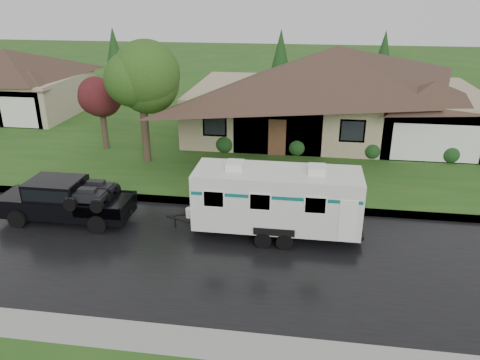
% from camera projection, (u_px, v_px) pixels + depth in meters
% --- Properties ---
extents(ground, '(140.00, 140.00, 0.00)m').
position_uv_depth(ground, '(291.00, 233.00, 18.57)').
color(ground, '#214E18').
rests_on(ground, ground).
extents(road, '(140.00, 8.00, 0.01)m').
position_uv_depth(road, '(288.00, 260.00, 16.74)').
color(road, black).
rests_on(road, ground).
extents(curb, '(140.00, 0.50, 0.15)m').
position_uv_depth(curb, '(293.00, 207.00, 20.60)').
color(curb, gray).
rests_on(curb, ground).
extents(lawn, '(140.00, 26.00, 0.15)m').
position_uv_depth(lawn, '(301.00, 129.00, 32.28)').
color(lawn, '#214E18').
rests_on(lawn, ground).
extents(house_main, '(19.44, 10.80, 6.90)m').
position_uv_depth(house_main, '(340.00, 81.00, 29.57)').
color(house_main, gray).
rests_on(house_main, lawn).
extents(house_far, '(10.80, 8.64, 5.80)m').
position_uv_depth(house_far, '(10.00, 76.00, 34.92)').
color(house_far, tan).
rests_on(house_far, lawn).
extents(tree_left_green, '(3.89, 3.89, 6.43)m').
position_uv_depth(tree_left_green, '(141.00, 80.00, 24.33)').
color(tree_left_green, '#382B1E').
rests_on(tree_left_green, lawn).
extents(tree_red, '(2.71, 2.71, 4.48)m').
position_uv_depth(tree_red, '(101.00, 97.00, 26.95)').
color(tree_red, '#382B1E').
rests_on(tree_red, lawn).
extents(shrub_row, '(13.60, 1.00, 1.00)m').
position_uv_depth(shrub_row, '(334.00, 148.00, 26.57)').
color(shrub_row, '#143814').
rests_on(shrub_row, lawn).
extents(pickup_truck, '(5.39, 2.05, 1.80)m').
position_uv_depth(pickup_truck, '(64.00, 199.00, 19.30)').
color(pickup_truck, black).
rests_on(pickup_truck, ground).
extents(travel_trailer, '(6.65, 2.34, 2.98)m').
position_uv_depth(travel_trailer, '(277.00, 198.00, 17.87)').
color(travel_trailer, silver).
rests_on(travel_trailer, ground).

